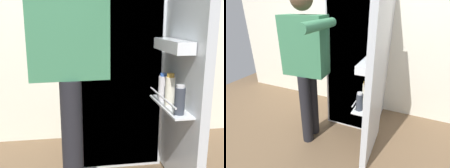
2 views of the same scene
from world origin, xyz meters
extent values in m
cube|color=silver|center=(0.00, 0.90, 1.26)|extent=(4.40, 0.10, 2.53)
cube|color=silver|center=(0.00, 0.55, 0.83)|extent=(0.63, 0.60, 1.66)
cube|color=white|center=(0.00, 0.25, 0.83)|extent=(0.59, 0.01, 1.62)
cube|color=white|center=(0.00, 0.30, 0.79)|extent=(0.55, 0.09, 0.01)
cube|color=silver|center=(0.34, -0.05, 0.83)|extent=(0.06, 0.60, 1.59)
cube|color=white|center=(0.25, -0.05, 0.58)|extent=(0.12, 0.49, 0.01)
cylinder|color=silver|center=(0.20, -0.05, 0.64)|extent=(0.01, 0.47, 0.01)
cube|color=white|center=(0.25, -0.05, 0.96)|extent=(0.11, 0.41, 0.07)
cylinder|color=#EDE5CC|center=(0.25, -0.05, 0.68)|extent=(0.06, 0.06, 0.18)
cylinder|color=#B78933|center=(0.25, -0.05, 0.78)|extent=(0.05, 0.05, 0.02)
cylinder|color=white|center=(0.24, 0.06, 0.67)|extent=(0.06, 0.06, 0.16)
cylinder|color=#335BB2|center=(0.24, 0.06, 0.76)|extent=(0.04, 0.04, 0.02)
cylinder|color=#333842|center=(0.25, -0.22, 0.67)|extent=(0.06, 0.06, 0.15)
cylinder|color=silver|center=(0.25, -0.22, 0.75)|extent=(0.05, 0.05, 0.02)
cylinder|color=black|center=(-0.37, -0.01, 0.40)|extent=(0.12, 0.12, 0.79)
cylinder|color=black|center=(-0.36, -0.16, 0.40)|extent=(0.12, 0.12, 0.79)
cube|color=#3D7F56|center=(-0.36, -0.09, 1.08)|extent=(0.44, 0.25, 0.56)
cylinder|color=#3D7F56|center=(-0.38, 0.13, 1.05)|extent=(0.08, 0.08, 0.53)
camera|label=1|loc=(-0.34, -1.59, 1.11)|focal=42.99mm
camera|label=2|loc=(0.61, -1.52, 1.44)|focal=28.45mm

